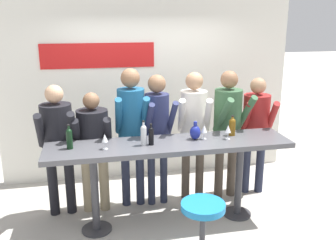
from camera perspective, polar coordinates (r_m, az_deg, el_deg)
The scene contains 19 objects.
ground_plane at distance 4.85m, azimuth 0.24°, elevation -15.25°, with size 40.00×40.00×0.00m, color #B2ADA3.
back_wall at distance 5.82m, azimuth -3.12°, elevation 5.04°, with size 4.48×0.12×2.83m.
tasting_table at distance 4.45m, azimuth 0.26°, elevation -5.14°, with size 2.88×0.64×1.05m.
bar_stool at distance 3.98m, azimuth 5.30°, elevation -15.31°, with size 0.47×0.47×0.67m.
person_far_left at distance 4.80m, azimuth -16.48°, elevation -2.52°, with size 0.47×0.56×1.69m.
person_left at distance 4.81m, azimuth -11.31°, elevation -3.09°, with size 0.49×0.55×1.58m.
person_center_left at distance 4.82m, azimuth -5.59°, elevation -0.34°, with size 0.43×0.57×1.86m.
person_center at distance 4.85m, azimuth -1.63°, elevation -0.74°, with size 0.40×0.54×1.77m.
person_center_right at distance 5.01m, azimuth 3.92°, elevation -0.32°, with size 0.49×0.61×1.78m.
person_right at distance 5.11m, azimuth 9.11°, elevation -0.15°, with size 0.51×0.63×1.80m.
person_far_right at distance 5.34m, azimuth 13.25°, elevation -0.52°, with size 0.49×0.59×1.68m.
wine_bottle_0 at distance 4.28m, azimuth -3.73°, elevation -2.16°, with size 0.07×0.07×0.29m.
wine_bottle_1 at distance 4.70m, azimuth 9.76°, elevation -0.90°, with size 0.08×0.08×0.25m.
wine_bottle_2 at distance 4.31m, azimuth -14.81°, elevation -2.62°, with size 0.07×0.07×0.28m.
wine_bottle_3 at distance 4.30m, azimuth -2.59°, elevation -2.31°, with size 0.06×0.06×0.25m.
wine_glass_0 at distance 4.21m, azimuth -9.61°, elevation -2.80°, with size 0.07×0.07×0.18m.
wine_glass_1 at distance 4.51m, azimuth 5.54°, elevation -1.40°, with size 0.07×0.07×0.18m.
wine_glass_2 at distance 4.54m, azimuth 9.14°, elevation -1.41°, with size 0.07×0.07×0.18m.
decorative_vase at distance 4.50m, azimuth 4.16°, elevation -1.87°, with size 0.13×0.13×0.22m.
Camera 1 is at (-0.87, -4.06, 2.49)m, focal length 40.00 mm.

